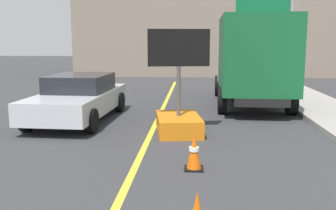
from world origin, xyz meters
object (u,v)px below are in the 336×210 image
Objects in this scene: arrow_board_trailer at (178,115)px; highway_guide_sign at (275,19)px; pickup_car at (79,98)px; traffic_cone_far_lane at (194,152)px; box_truck at (252,58)px.

highway_guide_sign reaches higher than arrow_board_trailer.
arrow_board_trailer is 0.57× the size of pickup_car.
arrow_board_trailer is 2.99m from traffic_cone_far_lane.
traffic_cone_far_lane is (-3.90, -12.59, -3.08)m from highway_guide_sign.
pickup_car is at bearing -131.89° from highway_guide_sign.
box_truck is at bearing 60.85° from arrow_board_trailer.
box_truck is at bearing -109.36° from highway_guide_sign.
highway_guide_sign is (4.31, 9.64, 2.94)m from arrow_board_trailer.
box_truck reaches higher than pickup_car.
arrow_board_trailer is 3.39m from pickup_car.
traffic_cone_far_lane is (3.51, -4.34, -0.35)m from pickup_car.
traffic_cone_far_lane is at bearing -107.19° from highway_guide_sign.
arrow_board_trailer is 5.31m from box_truck.
highway_guide_sign is at bearing 48.11° from pickup_car.
arrow_board_trailer is at bearing -24.11° from pickup_car.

